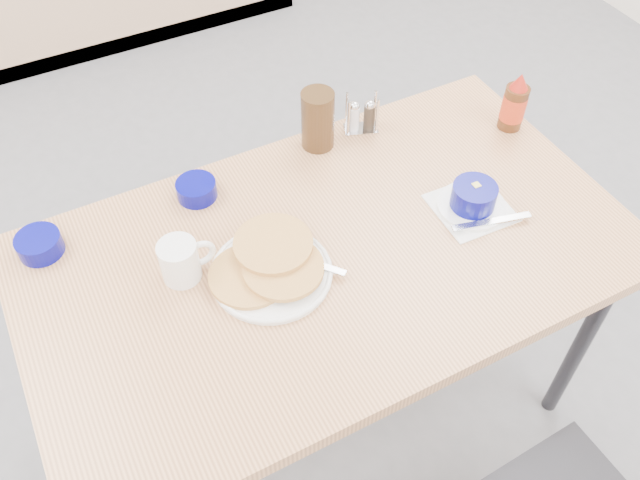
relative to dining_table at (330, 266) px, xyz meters
name	(u,v)px	position (x,y,z in m)	size (l,w,h in m)	color
ground	(367,474)	(0.00, -0.25, -0.70)	(6.00, 6.00, 0.00)	slate
dining_table	(330,266)	(0.00, 0.00, 0.00)	(1.40, 0.80, 0.76)	tan
pancake_plate	(270,267)	(-0.15, 0.00, 0.08)	(0.29, 0.27, 0.05)	white
coffee_mug	(181,260)	(-0.32, 0.09, 0.11)	(0.13, 0.09, 0.10)	white
grits_setting	(473,200)	(0.36, -0.04, 0.09)	(0.20, 0.19, 0.07)	white
creamer_bowl	(40,245)	(-0.59, 0.30, 0.08)	(0.10, 0.10, 0.05)	#04056D
butter_bowl	(197,190)	(-0.21, 0.30, 0.08)	(0.10, 0.10, 0.04)	#04056D
amber_tumbler	(318,120)	(0.14, 0.34, 0.14)	(0.09, 0.09, 0.16)	#392512
condiment_caddy	(362,118)	(0.28, 0.34, 0.10)	(0.10, 0.08, 0.11)	silver
syrup_bottle	(514,105)	(0.64, 0.16, 0.13)	(0.06, 0.06, 0.17)	#47230F
sugar_wrapper	(265,240)	(-0.12, 0.09, 0.06)	(0.04, 0.02, 0.00)	#EB5C4E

